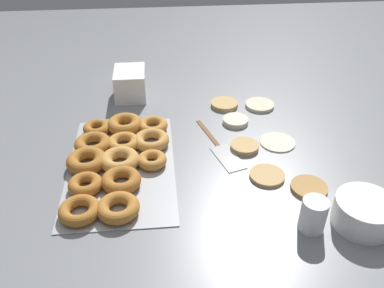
% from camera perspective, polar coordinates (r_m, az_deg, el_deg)
% --- Properties ---
extents(ground_plane, '(3.00, 3.00, 0.00)m').
position_cam_1_polar(ground_plane, '(1.27, 3.65, -0.26)').
color(ground_plane, gray).
extents(pancake_0, '(0.11, 0.11, 0.01)m').
position_cam_1_polar(pancake_0, '(1.31, 11.89, 0.40)').
color(pancake_0, silver).
rests_on(pancake_0, ground_plane).
extents(pancake_1, '(0.09, 0.09, 0.02)m').
position_cam_1_polar(pancake_1, '(1.39, 6.14, 3.28)').
color(pancake_1, silver).
rests_on(pancake_1, ground_plane).
extents(pancake_2, '(0.10, 0.10, 0.01)m').
position_cam_1_polar(pancake_2, '(1.17, 10.50, -4.37)').
color(pancake_2, tan).
rests_on(pancake_2, ground_plane).
extents(pancake_3, '(0.10, 0.10, 0.01)m').
position_cam_1_polar(pancake_3, '(1.50, 9.48, 5.43)').
color(pancake_3, beige).
rests_on(pancake_3, ground_plane).
extents(pancake_4, '(0.09, 0.09, 0.02)m').
position_cam_1_polar(pancake_4, '(1.27, 7.40, -0.32)').
color(pancake_4, tan).
rests_on(pancake_4, ground_plane).
extents(pancake_5, '(0.10, 0.10, 0.01)m').
position_cam_1_polar(pancake_5, '(1.15, 16.10, -5.87)').
color(pancake_5, '#B27F42').
rests_on(pancake_5, ground_plane).
extents(pancake_6, '(0.10, 0.10, 0.02)m').
position_cam_1_polar(pancake_6, '(1.49, 4.58, 5.60)').
color(pancake_6, tan).
rests_on(pancake_6, ground_plane).
extents(donut_tray, '(0.51, 0.31, 0.04)m').
position_cam_1_polar(donut_tray, '(1.21, -10.54, -1.95)').
color(donut_tray, '#ADAFB5').
rests_on(donut_tray, ground_plane).
extents(batter_bowl, '(0.15, 0.15, 0.07)m').
position_cam_1_polar(batter_bowl, '(1.08, 23.01, -8.85)').
color(batter_bowl, white).
rests_on(batter_bowl, ground_plane).
extents(container_stack, '(0.15, 0.11, 0.10)m').
position_cam_1_polar(container_stack, '(1.55, -8.66, 8.41)').
color(container_stack, white).
rests_on(container_stack, ground_plane).
extents(paper_cup, '(0.06, 0.06, 0.09)m').
position_cam_1_polar(paper_cup, '(1.02, 16.66, -9.53)').
color(paper_cup, white).
rests_on(paper_cup, ground_plane).
extents(spatula, '(0.29, 0.12, 0.01)m').
position_cam_1_polar(spatula, '(1.25, 4.40, -1.06)').
color(spatula, brown).
rests_on(spatula, ground_plane).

